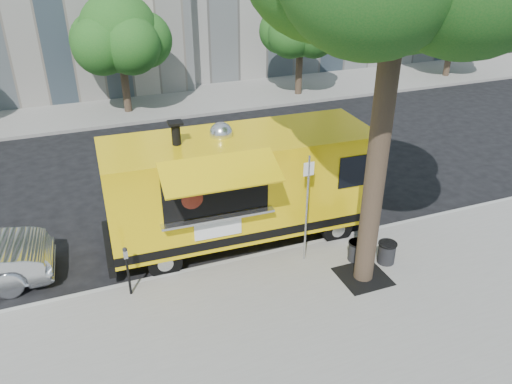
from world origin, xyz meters
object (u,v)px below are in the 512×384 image
(far_tree_d, at_px, (457,11))
(food_truck, at_px, (240,185))
(far_tree_b, at_px, (119,33))
(sign_post, at_px, (307,203))
(far_tree_c, at_px, (301,25))
(parking_meter, at_px, (127,265))
(trash_bin_left, at_px, (387,252))
(trash_bin_right, at_px, (356,250))

(far_tree_d, height_order, food_truck, far_tree_d)
(far_tree_b, distance_m, sign_post, 14.61)
(sign_post, height_order, food_truck, food_truck)
(far_tree_c, relative_size, sign_post, 1.74)
(parking_meter, relative_size, trash_bin_left, 2.25)
(trash_bin_right, bearing_deg, far_tree_c, 70.30)
(far_tree_c, xyz_separation_m, trash_bin_right, (-5.18, -14.48, -3.27))
(trash_bin_right, bearing_deg, far_tree_d, 44.03)
(parking_meter, bearing_deg, trash_bin_right, -7.13)
(parking_meter, bearing_deg, far_tree_b, 81.90)
(far_tree_b, xyz_separation_m, trash_bin_left, (4.50, -15.16, -3.37))
(trash_bin_left, bearing_deg, sign_post, 154.93)
(trash_bin_left, bearing_deg, trash_bin_right, 150.62)
(far_tree_b, xyz_separation_m, food_truck, (1.36, -12.53, -2.07))
(far_tree_d, bearing_deg, food_truck, -144.83)
(far_tree_b, height_order, trash_bin_left, far_tree_b)
(far_tree_d, relative_size, food_truck, 0.74)
(parking_meter, xyz_separation_m, trash_bin_right, (5.82, -0.73, -0.54))
(food_truck, distance_m, trash_bin_right, 3.58)
(far_tree_d, bearing_deg, sign_post, -139.30)
(far_tree_b, distance_m, food_truck, 12.77)
(sign_post, bearing_deg, food_truck, 124.74)
(far_tree_b, xyz_separation_m, far_tree_d, (19.00, -0.10, 0.06))
(far_tree_b, distance_m, far_tree_d, 19.00)
(far_tree_b, height_order, food_truck, far_tree_b)
(far_tree_b, relative_size, trash_bin_right, 9.98)
(trash_bin_left, distance_m, trash_bin_right, 0.78)
(far_tree_d, distance_m, food_truck, 21.69)
(food_truck, bearing_deg, sign_post, -53.29)
(far_tree_c, bearing_deg, food_truck, -122.00)
(far_tree_b, bearing_deg, trash_bin_left, -73.47)
(sign_post, relative_size, parking_meter, 2.25)
(far_tree_b, relative_size, trash_bin_left, 9.27)
(far_tree_b, height_order, parking_meter, far_tree_b)
(sign_post, height_order, parking_meter, sign_post)
(parking_meter, relative_size, trash_bin_right, 2.42)
(trash_bin_right, bearing_deg, far_tree_b, 104.48)
(sign_post, xyz_separation_m, trash_bin_right, (1.27, -0.53, -1.40))
(sign_post, bearing_deg, far_tree_c, 65.19)
(far_tree_b, relative_size, far_tree_c, 1.06)
(food_truck, bearing_deg, far_tree_c, 59.97)
(far_tree_d, relative_size, parking_meter, 4.23)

